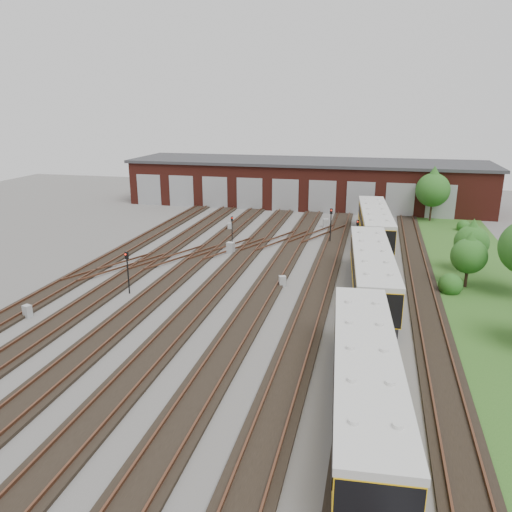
# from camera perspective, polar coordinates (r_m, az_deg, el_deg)

# --- Properties ---
(ground) EXTENTS (120.00, 120.00, 0.00)m
(ground) POSITION_cam_1_polar(r_m,az_deg,el_deg) (36.36, -3.28, -5.72)
(ground) COLOR #4A4845
(ground) RESTS_ON ground
(track_network) EXTENTS (30.40, 70.00, 0.33)m
(track_network) POSITION_cam_1_polar(r_m,az_deg,el_deg) (36.88, -3.27, -5.20)
(track_network) COLOR black
(track_network) RESTS_ON ground
(maintenance_shed) EXTENTS (51.00, 12.50, 6.35)m
(maintenance_shed) POSITION_cam_1_polar(r_m,az_deg,el_deg) (73.52, 5.76, 8.39)
(maintenance_shed) COLOR #511B14
(maintenance_shed) RESTS_ON ground
(grass_verge) EXTENTS (8.00, 55.00, 0.05)m
(grass_verge) POSITION_cam_1_polar(r_m,az_deg,el_deg) (45.26, 24.49, -2.62)
(grass_verge) COLOR #204A18
(grass_verge) RESTS_ON ground
(metro_train) EXTENTS (4.02, 47.85, 3.24)m
(metro_train) POSITION_cam_1_polar(r_m,az_deg,el_deg) (38.41, 13.07, -1.73)
(metro_train) COLOR black
(metro_train) RESTS_ON ground
(signal_mast_0) EXTENTS (0.31, 0.29, 3.34)m
(signal_mast_0) POSITION_cam_1_polar(r_m,az_deg,el_deg) (39.14, -14.47, -1.24)
(signal_mast_0) COLOR black
(signal_mast_0) RESTS_ON ground
(signal_mast_1) EXTENTS (0.26, 0.25, 2.89)m
(signal_mast_1) POSITION_cam_1_polar(r_m,az_deg,el_deg) (51.98, -2.76, 3.40)
(signal_mast_1) COLOR black
(signal_mast_1) RESTS_ON ground
(signal_mast_2) EXTENTS (0.29, 0.28, 3.66)m
(signal_mast_2) POSITION_cam_1_polar(r_m,az_deg,el_deg) (52.75, 8.55, 3.97)
(signal_mast_2) COLOR black
(signal_mast_2) RESTS_ON ground
(signal_mast_3) EXTENTS (0.26, 0.25, 3.33)m
(signal_mast_3) POSITION_cam_1_polar(r_m,az_deg,el_deg) (49.49, 11.49, 2.70)
(signal_mast_3) COLOR black
(signal_mast_3) RESTS_ON ground
(relay_cabinet_0) EXTENTS (0.63, 0.57, 0.88)m
(relay_cabinet_0) POSITION_cam_1_polar(r_m,az_deg,el_deg) (37.69, -24.66, -5.76)
(relay_cabinet_0) COLOR #929597
(relay_cabinet_0) RESTS_ON ground
(relay_cabinet_1) EXTENTS (0.62, 0.56, 0.86)m
(relay_cabinet_1) POSITION_cam_1_polar(r_m,az_deg,el_deg) (58.01, -3.02, 3.38)
(relay_cabinet_1) COLOR #929597
(relay_cabinet_1) RESTS_ON ground
(relay_cabinet_2) EXTENTS (0.78, 0.69, 1.13)m
(relay_cabinet_2) POSITION_cam_1_polar(r_m,az_deg,el_deg) (48.77, -2.92, 0.93)
(relay_cabinet_2) COLOR #929597
(relay_cabinet_2) RESTS_ON ground
(relay_cabinet_3) EXTENTS (0.71, 0.64, 1.02)m
(relay_cabinet_3) POSITION_cam_1_polar(r_m,az_deg,el_deg) (59.88, 7.99, 3.74)
(relay_cabinet_3) COLOR #929597
(relay_cabinet_3) RESTS_ON ground
(relay_cabinet_4) EXTENTS (0.66, 0.61, 0.88)m
(relay_cabinet_4) POSITION_cam_1_polar(r_m,az_deg,el_deg) (39.97, 3.04, -2.90)
(relay_cabinet_4) COLOR #929597
(relay_cabinet_4) RESTS_ON ground
(tree_0) EXTENTS (4.14, 4.14, 6.86)m
(tree_0) POSITION_cam_1_polar(r_m,az_deg,el_deg) (65.62, 19.60, 7.55)
(tree_0) COLOR black
(tree_0) RESTS_ON ground
(tree_1) EXTENTS (2.90, 2.90, 4.80)m
(tree_1) POSITION_cam_1_polar(r_m,az_deg,el_deg) (46.27, 23.46, 1.87)
(tree_1) COLOR black
(tree_1) RESTS_ON ground
(tree_3) EXTENTS (2.78, 2.78, 4.61)m
(tree_3) POSITION_cam_1_polar(r_m,az_deg,el_deg) (42.38, 23.21, 0.45)
(tree_3) COLOR black
(tree_3) RESTS_ON ground
(bush_0) EXTENTS (1.82, 1.82, 1.82)m
(bush_0) POSITION_cam_1_polar(r_m,az_deg,el_deg) (41.29, 21.38, -2.74)
(bush_0) COLOR #1B4614
(bush_0) RESTS_ON ground
(bush_1) EXTENTS (1.04, 1.04, 1.04)m
(bush_1) POSITION_cam_1_polar(r_m,az_deg,el_deg) (55.41, 22.51, 1.54)
(bush_1) COLOR #1B4614
(bush_1) RESTS_ON ground
(bush_2) EXTENTS (1.48, 1.48, 1.48)m
(bush_2) POSITION_cam_1_polar(r_m,az_deg,el_deg) (62.39, 22.63, 3.34)
(bush_2) COLOR #1B4614
(bush_2) RESTS_ON ground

